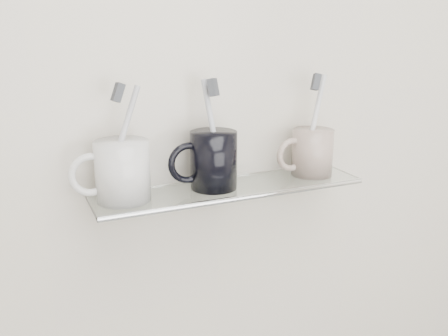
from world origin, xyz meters
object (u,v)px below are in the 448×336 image
shelf_glass (230,188)px  mug_center (214,160)px  mug_left (123,171)px  mug_right (312,152)px

shelf_glass → mug_center: (-0.03, 0.00, 0.06)m
shelf_glass → mug_left: (-0.19, 0.00, 0.05)m
shelf_glass → mug_left: bearing=178.5°
mug_right → mug_center: bearing=-170.1°
mug_left → shelf_glass: bearing=21.0°
shelf_glass → mug_center: 0.06m
mug_left → mug_right: bearing=22.5°
mug_left → mug_center: (0.16, 0.00, 0.00)m
shelf_glass → mug_left: 0.20m
shelf_glass → mug_center: mug_center is taller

